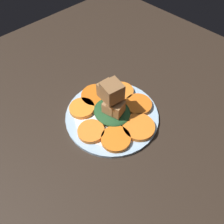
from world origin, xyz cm
name	(u,v)px	position (x,y,z in cm)	size (l,w,h in cm)	color
table_slab	(112,119)	(0.00, 0.00, 1.00)	(120.00, 120.00, 2.00)	black
plate	(112,115)	(0.00, 0.00, 2.52)	(26.44, 26.44, 1.05)	#99B7D1
carrot_slice_0	(116,139)	(-6.77, 5.22, 3.69)	(7.73, 7.73, 1.19)	orange
carrot_slice_1	(139,127)	(-8.43, -1.79, 3.69)	(8.68, 8.68, 1.19)	orange
carrot_slice_2	(138,105)	(-3.14, -7.62, 3.69)	(7.84, 7.84, 1.19)	orange
carrot_slice_3	(121,92)	(3.95, -7.78, 3.69)	(7.49, 7.49, 1.19)	orange
carrot_slice_4	(96,96)	(8.07, -1.15, 3.69)	(8.88, 8.88, 1.19)	orange
carrot_slice_5	(82,108)	(7.24, 4.97, 3.69)	(7.28, 7.28, 1.19)	orange
carrot_slice_6	(91,131)	(-0.55, 8.27, 3.69)	(7.17, 7.17, 1.19)	orange
center_pile	(111,104)	(0.08, 0.12, 7.46)	(10.80, 9.72, 11.76)	#1E4723
fork	(128,105)	(-0.86, -5.68, 3.30)	(17.95, 6.59, 0.40)	#B2B2B7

